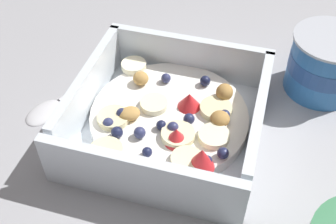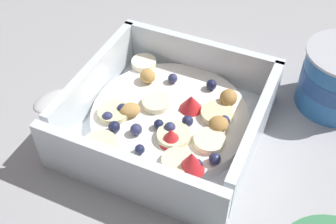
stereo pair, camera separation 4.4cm
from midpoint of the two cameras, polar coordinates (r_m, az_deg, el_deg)
The scene contains 4 objects.
ground_plane at distance 0.47m, azimuth -0.44°, elevation -2.75°, with size 2.40×2.40×0.00m, color #9E9EA3.
fruit_bowl at distance 0.45m, azimuth -2.74°, elevation -1.20°, with size 0.19×0.19×0.06m.
spoon at distance 0.52m, azimuth -16.73°, elevation 1.74°, with size 0.08×0.17×0.01m.
yogurt_cup at distance 0.52m, azimuth 18.28°, elevation 6.13°, with size 0.09×0.09×0.07m.
Camera 1 is at (0.07, -0.31, 0.35)m, focal length 45.10 mm.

